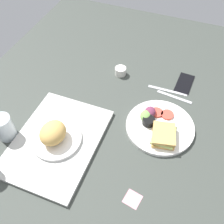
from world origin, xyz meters
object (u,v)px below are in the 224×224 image
Objects in this scene: cell_phone at (184,83)px; espresso_cup at (120,71)px; fork at (174,97)px; sticky_note at (133,199)px; drinking_glass at (4,127)px; bread_plate_near at (54,135)px; plate_with_salad at (159,126)px; knife at (168,90)px; serving_tray at (57,141)px.

espresso_cup is at bearing 101.96° from cell_phone.
sticky_note is (-53.91, 3.15, -0.19)cm from fork.
drinking_glass reaches higher than fork.
espresso_cup is at bearing -12.09° from bread_plate_near.
espresso_cup is 65.56cm from sticky_note.
drinking_glass is at bearing 82.88° from sticky_note.
fork is (42.62, -39.89, -4.90)cm from bread_plate_near.
espresso_cup is 0.33× the size of fork.
plate_with_salad is 1.54× the size of knife.
espresso_cup is 32.54cm from cell_phone.
drinking_glass is at bearing 40.03° from knife.
serving_tray is at bearing 168.14° from espresso_cup.
cell_phone is 2.57× the size of sticky_note.
bread_plate_near is 1.84× the size of drinking_glass.
espresso_cup is 0.29× the size of knife.
serving_tray is 2.37× the size of knife.
serving_tray reaches higher than fork.
bread_plate_near reaches higher than cell_phone.
fork is (42.44, -39.65, -0.55)cm from serving_tray.
drinking_glass reaches higher than serving_tray.
serving_tray reaches higher than cell_phone.
bread_plate_near is 58.25cm from knife.
fork is at bearing -3.34° from sticky_note.
drinking_glass is 75.39cm from knife.
drinking_glass is 0.59× the size of knife.
bread_plate_near reaches higher than plate_with_salad.
espresso_cup is 0.39× the size of cell_phone.
bread_plate_near is at bearing 126.78° from serving_tray.
plate_with_salad reaches higher than sticky_note.
cell_phone is (57.69, -63.07, -5.16)cm from drinking_glass.
fork is at bearing -43.11° from bread_plate_near.
bread_plate_near is at bearing 167.91° from espresso_cup.
espresso_cup is (48.72, -10.44, -3.15)cm from bread_plate_near.
drinking_glass is 1.99× the size of espresso_cup.
bread_plate_near is 43.58cm from plate_with_salad.
plate_with_salad is 2.03× the size of cell_phone.
drinking_glass reaches higher than bread_plate_near.
knife is at bearing 3.84° from plate_with_salad.
espresso_cup reaches higher than sticky_note.
espresso_cup is (48.54, -10.20, 1.20)cm from serving_tray.
serving_tray is at bearing 145.00° from cell_phone.
knife is (45.44, -35.65, -0.55)cm from serving_tray.
sticky_note is (-11.48, -36.50, -0.74)cm from serving_tray.
espresso_cup is 30.13cm from fork.
cell_phone is at bearing -81.46° from espresso_cup.
espresso_cup is (52.87, -30.93, -3.56)cm from drinking_glass.
knife is 10.37cm from cell_phone.
serving_tray is 2.20× the size of bread_plate_near.
knife is (-3.10, -25.45, -1.75)cm from espresso_cup.
fork is at bearing 169.61° from cell_phone.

